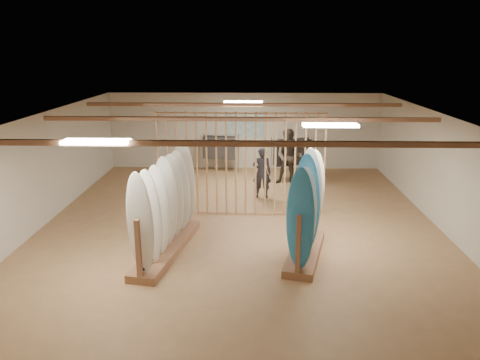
{
  "coord_description": "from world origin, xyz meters",
  "views": [
    {
      "loc": [
        0.32,
        -11.18,
        4.35
      ],
      "look_at": [
        0.0,
        0.0,
        1.2
      ],
      "focal_mm": 35.0,
      "sensor_mm": 36.0,
      "label": 1
    }
  ],
  "objects_px": {
    "clothing_rack_a": "(220,148)",
    "shopper_a": "(262,169)",
    "rack_left": "(166,220)",
    "shopper_b": "(289,153)",
    "rack_right": "(306,224)",
    "clothing_rack_b": "(292,152)"
  },
  "relations": [
    {
      "from": "clothing_rack_a",
      "to": "shopper_a",
      "type": "xyz_separation_m",
      "value": [
        1.47,
        -2.99,
        -0.03
      ]
    },
    {
      "from": "rack_left",
      "to": "shopper_b",
      "type": "bearing_deg",
      "value": 70.37
    },
    {
      "from": "shopper_a",
      "to": "shopper_b",
      "type": "height_order",
      "value": "shopper_b"
    },
    {
      "from": "clothing_rack_a",
      "to": "shopper_b",
      "type": "height_order",
      "value": "shopper_b"
    },
    {
      "from": "clothing_rack_a",
      "to": "shopper_b",
      "type": "relative_size",
      "value": 0.66
    },
    {
      "from": "rack_right",
      "to": "shopper_a",
      "type": "bearing_deg",
      "value": 115.25
    },
    {
      "from": "clothing_rack_b",
      "to": "shopper_b",
      "type": "bearing_deg",
      "value": -126.98
    },
    {
      "from": "clothing_rack_a",
      "to": "shopper_a",
      "type": "relative_size",
      "value": 0.8
    },
    {
      "from": "rack_left",
      "to": "rack_right",
      "type": "bearing_deg",
      "value": 6.75
    },
    {
      "from": "rack_left",
      "to": "shopper_b",
      "type": "xyz_separation_m",
      "value": [
        3.07,
        5.51,
        0.3
      ]
    },
    {
      "from": "rack_right",
      "to": "shopper_a",
      "type": "relative_size",
      "value": 1.39
    },
    {
      "from": "rack_left",
      "to": "clothing_rack_b",
      "type": "bearing_deg",
      "value": 71.37
    },
    {
      "from": "rack_right",
      "to": "clothing_rack_b",
      "type": "relative_size",
      "value": 1.63
    },
    {
      "from": "shopper_b",
      "to": "clothing_rack_b",
      "type": "bearing_deg",
      "value": 84.71
    },
    {
      "from": "rack_left",
      "to": "clothing_rack_a",
      "type": "height_order",
      "value": "rack_left"
    },
    {
      "from": "shopper_a",
      "to": "shopper_b",
      "type": "relative_size",
      "value": 0.83
    },
    {
      "from": "rack_left",
      "to": "clothing_rack_b",
      "type": "xyz_separation_m",
      "value": [
        3.22,
        6.01,
        0.21
      ]
    },
    {
      "from": "clothing_rack_b",
      "to": "shopper_a",
      "type": "xyz_separation_m",
      "value": [
        -1.06,
        -1.99,
        -0.09
      ]
    },
    {
      "from": "rack_left",
      "to": "clothing_rack_b",
      "type": "relative_size",
      "value": 2.14
    },
    {
      "from": "shopper_a",
      "to": "clothing_rack_a",
      "type": "bearing_deg",
      "value": -61.64
    },
    {
      "from": "rack_left",
      "to": "shopper_b",
      "type": "relative_size",
      "value": 1.52
    },
    {
      "from": "clothing_rack_a",
      "to": "shopper_b",
      "type": "xyz_separation_m",
      "value": [
        2.39,
        -1.51,
        0.14
      ]
    }
  ]
}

